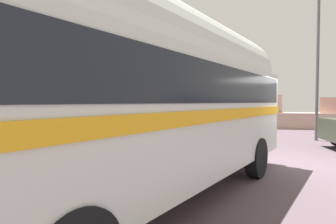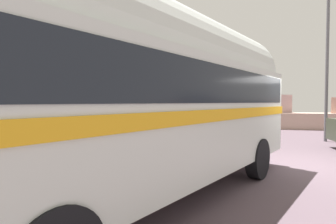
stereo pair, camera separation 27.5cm
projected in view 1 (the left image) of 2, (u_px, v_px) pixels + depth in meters
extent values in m
cube|color=#52434B|center=(286.00, 166.00, 7.83)|extent=(32.00, 26.00, 0.02)
cube|color=tan|center=(248.00, 120.00, 19.38)|extent=(31.36, 1.80, 1.10)
cube|color=tan|center=(86.00, 105.00, 22.25)|extent=(0.99, 0.90, 0.95)
cube|color=tan|center=(134.00, 104.00, 21.52)|extent=(1.71, 1.69, 1.20)
cube|color=tan|center=(169.00, 104.00, 19.92)|extent=(1.33, 1.25, 1.20)
cube|color=tan|center=(229.00, 106.00, 19.64)|extent=(1.09, 1.13, 0.87)
cube|color=#B4908E|center=(270.00, 104.00, 19.36)|extent=(1.58, 1.62, 1.24)
cube|color=tan|center=(329.00, 105.00, 18.10)|extent=(1.26, 1.12, 1.05)
cylinder|color=black|center=(179.00, 149.00, 7.82)|extent=(0.64, 0.99, 0.96)
cylinder|color=black|center=(257.00, 158.00, 6.56)|extent=(0.64, 0.99, 0.96)
cube|color=silver|center=(155.00, 117.00, 5.01)|extent=(5.55, 8.66, 2.10)
cylinder|color=silver|center=(155.00, 60.00, 4.97)|extent=(5.23, 8.27, 2.20)
cube|color=gold|center=(155.00, 114.00, 5.01)|extent=(5.63, 8.76, 0.20)
cube|color=black|center=(155.00, 86.00, 4.99)|extent=(5.45, 8.37, 0.64)
cube|color=silver|center=(237.00, 138.00, 8.55)|extent=(2.15, 1.06, 0.28)
cylinder|color=black|center=(70.00, 142.00, 9.16)|extent=(0.71, 0.98, 0.96)
cylinder|color=black|center=(112.00, 149.00, 7.75)|extent=(0.71, 0.98, 0.96)
cube|color=silver|center=(129.00, 134.00, 9.73)|extent=(2.08, 1.23, 0.28)
cylinder|color=#5B5B60|center=(318.00, 65.00, 12.74)|extent=(0.14, 0.14, 7.19)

